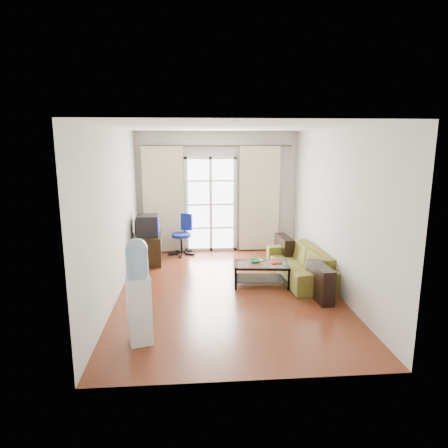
# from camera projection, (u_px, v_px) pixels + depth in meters

# --- Properties ---
(floor) EXTENTS (5.20, 5.20, 0.00)m
(floor) POSITION_uv_depth(u_px,v_px,m) (227.00, 290.00, 6.77)
(floor) COLOR brown
(floor) RESTS_ON ground
(ceiling) EXTENTS (5.20, 5.20, 0.00)m
(ceiling) POSITION_uv_depth(u_px,v_px,m) (228.00, 127.00, 6.22)
(ceiling) COLOR white
(ceiling) RESTS_ON wall_back
(wall_back) EXTENTS (3.60, 0.02, 2.70)m
(wall_back) POSITION_uv_depth(u_px,v_px,m) (217.00, 192.00, 9.03)
(wall_back) COLOR beige
(wall_back) RESTS_ON floor
(wall_front) EXTENTS (3.60, 0.02, 2.70)m
(wall_front) POSITION_uv_depth(u_px,v_px,m) (251.00, 259.00, 3.96)
(wall_front) COLOR beige
(wall_front) RESTS_ON floor
(wall_left) EXTENTS (0.02, 5.20, 2.70)m
(wall_left) POSITION_uv_depth(u_px,v_px,m) (115.00, 214.00, 6.35)
(wall_left) COLOR beige
(wall_left) RESTS_ON floor
(wall_right) EXTENTS (0.02, 5.20, 2.70)m
(wall_right) POSITION_uv_depth(u_px,v_px,m) (335.00, 211.00, 6.64)
(wall_right) COLOR beige
(wall_right) RESTS_ON floor
(french_door) EXTENTS (1.16, 0.06, 2.15)m
(french_door) POSITION_uv_depth(u_px,v_px,m) (211.00, 205.00, 9.02)
(french_door) COLOR white
(french_door) RESTS_ON wall_back
(curtain_rod) EXTENTS (3.30, 0.04, 0.04)m
(curtain_rod) POSITION_uv_depth(u_px,v_px,m) (217.00, 146.00, 8.72)
(curtain_rod) COLOR #4C3F2D
(curtain_rod) RESTS_ON wall_back
(curtain_left) EXTENTS (0.90, 0.07, 2.35)m
(curtain_left) POSITION_uv_depth(u_px,v_px,m) (164.00, 200.00, 8.85)
(curtain_left) COLOR beige
(curtain_left) RESTS_ON curtain_rod
(curtain_right) EXTENTS (0.90, 0.07, 2.35)m
(curtain_right) POSITION_uv_depth(u_px,v_px,m) (259.00, 199.00, 9.02)
(curtain_right) COLOR beige
(curtain_right) RESTS_ON curtain_rod
(radiator) EXTENTS (0.64, 0.12, 0.64)m
(radiator) POSITION_uv_depth(u_px,v_px,m) (252.00, 236.00, 9.21)
(radiator) COLOR gray
(radiator) RESTS_ON floor
(sofa) EXTENTS (2.04, 1.02, 0.57)m
(sofa) POSITION_uv_depth(u_px,v_px,m) (300.00, 264.00, 7.32)
(sofa) COLOR brown
(sofa) RESTS_ON floor
(coffee_table) EXTENTS (1.01, 0.65, 0.39)m
(coffee_table) POSITION_uv_depth(u_px,v_px,m) (261.00, 271.00, 6.99)
(coffee_table) COLOR silver
(coffee_table) RESTS_ON floor
(bowl) EXTENTS (0.40, 0.40, 0.06)m
(bowl) POSITION_uv_depth(u_px,v_px,m) (255.00, 261.00, 7.01)
(bowl) COLOR #2F8232
(bowl) RESTS_ON coffee_table
(book) EXTENTS (0.18, 0.23, 0.02)m
(book) POSITION_uv_depth(u_px,v_px,m) (271.00, 263.00, 6.99)
(book) COLOR #AD152C
(book) RESTS_ON coffee_table
(remote) EXTENTS (0.18, 0.07, 0.02)m
(remote) POSITION_uv_depth(u_px,v_px,m) (277.00, 263.00, 6.93)
(remote) COLOR black
(remote) RESTS_ON coffee_table
(tv_stand) EXTENTS (0.59, 0.84, 0.59)m
(tv_stand) POSITION_uv_depth(u_px,v_px,m) (148.00, 249.00, 8.24)
(tv_stand) COLOR black
(tv_stand) RESTS_ON floor
(crt_tv) EXTENTS (0.49, 0.48, 0.43)m
(crt_tv) POSITION_uv_depth(u_px,v_px,m) (147.00, 226.00, 8.08)
(crt_tv) COLOR black
(crt_tv) RESTS_ON tv_stand
(task_chair) EXTENTS (0.80, 0.80, 0.90)m
(task_chair) POSITION_uv_depth(u_px,v_px,m) (182.00, 243.00, 8.87)
(task_chair) COLOR black
(task_chair) RESTS_ON floor
(water_cooler) EXTENTS (0.34, 0.34, 1.35)m
(water_cooler) POSITION_uv_depth(u_px,v_px,m) (138.00, 289.00, 4.90)
(water_cooler) COLOR silver
(water_cooler) RESTS_ON floor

